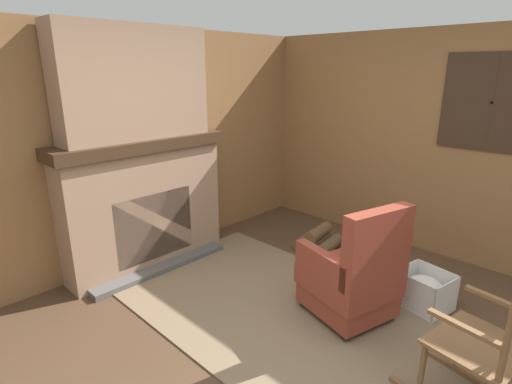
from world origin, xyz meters
The scene contains 13 objects.
ground_plane centered at (0.00, 0.00, 0.00)m, with size 14.00×14.00×0.00m, color #4C3523.
wood_panel_wall_left centered at (-2.38, 0.00, 1.19)m, with size 0.06×5.31×2.38m.
wood_panel_wall_back centered at (0.01, 2.38, 1.21)m, with size 5.31×0.09×2.38m.
fireplace_hearth centered at (-2.16, 0.00, 0.66)m, with size 0.57×1.75×1.33m.
chimney_breast centered at (-2.18, 0.00, 1.84)m, with size 0.31×1.45×1.03m.
area_rug centered at (-0.48, 0.31, 0.01)m, with size 3.21×1.78×0.01m.
armchair centered at (-0.13, 0.65, 0.36)m, with size 0.79×0.76×1.01m.
rocking_chair centered at (0.91, 0.35, 0.43)m, with size 0.86×0.59×1.27m.
firewood_stack centered at (-1.11, 1.54, 0.10)m, with size 0.49×0.49×0.26m.
laundry_basket centered at (0.24, 1.22, 0.16)m, with size 0.46×0.43×0.32m.
oil_lamp_vase centered at (-2.21, -0.59, 1.42)m, with size 0.11×0.11×0.27m.
storage_case centered at (-2.21, 0.37, 1.39)m, with size 0.17×0.27×0.12m.
decorative_plate_on_mantel centered at (-2.23, -0.10, 1.44)m, with size 0.06×0.23×0.23m.
Camera 1 is at (1.31, -1.95, 1.98)m, focal length 28.00 mm.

